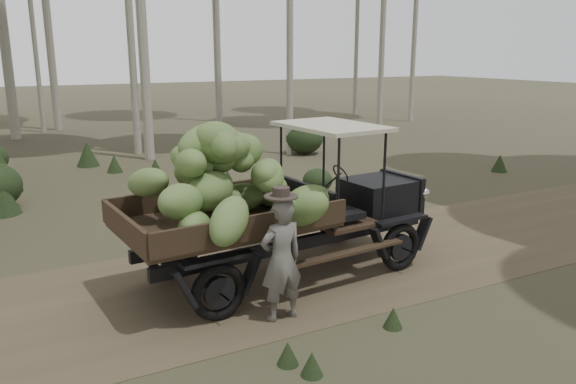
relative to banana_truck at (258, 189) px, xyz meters
name	(u,v)px	position (x,y,z in m)	size (l,w,h in m)	color
ground	(202,290)	(-0.91, 0.17, -1.58)	(120.00, 120.00, 0.00)	#473D2B
dirt_track	(202,290)	(-0.91, 0.17, -1.58)	(70.00, 4.00, 0.01)	brown
banana_truck	(258,189)	(0.00, 0.00, 0.00)	(5.58, 2.83, 2.77)	black
farmer	(281,258)	(-0.25, -1.29, -0.68)	(0.66, 0.50, 1.91)	#605D58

